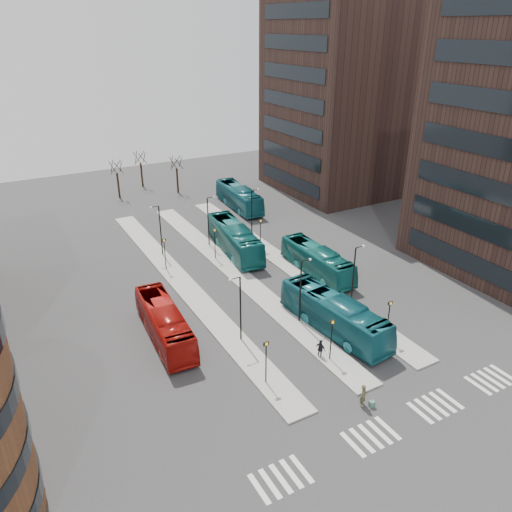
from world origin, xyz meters
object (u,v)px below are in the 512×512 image
teal_bus_d (239,197)px  traveller (364,396)px  teal_bus_b (235,239)px  teal_bus_c (317,261)px  commuter_a (193,345)px  commuter_b (321,349)px  commuter_c (341,331)px  red_bus (164,323)px  suitcase (372,404)px  teal_bus_a (334,314)px

teal_bus_d → traveller: teal_bus_d is taller
teal_bus_b → teal_bus_c: teal_bus_b is taller
traveller → commuter_a: 14.27m
teal_bus_b → commuter_a: (-12.21, -16.50, -0.87)m
commuter_b → commuter_c: commuter_b is taller
commuter_a → commuter_b: 10.46m
commuter_a → red_bus: bearing=-59.8°
red_bus → teal_bus_d: 34.39m
teal_bus_d → suitcase: bearing=-101.1°
teal_bus_b → traveller: (-4.06, -28.22, -0.82)m
suitcase → teal_bus_c: 21.21m
suitcase → teal_bus_c: size_ratio=0.04×
suitcase → commuter_a: (-8.66, 12.11, 0.61)m
teal_bus_a → teal_bus_b: bearing=84.3°
teal_bus_c → commuter_a: size_ratio=6.37×
commuter_b → commuter_a: bearing=40.0°
red_bus → teal_bus_d: bearing=55.7°
teal_bus_d → commuter_c: size_ratio=7.37×
teal_bus_b → teal_bus_c: 10.76m
suitcase → commuter_c: (3.32, 7.87, 0.56)m
teal_bus_c → teal_bus_d: teal_bus_d is taller
traveller → red_bus: bearing=88.7°
traveller → commuter_a: traveller is taller
teal_bus_a → traveller: size_ratio=6.59×
teal_bus_c → commuter_b: 15.36m
teal_bus_c → commuter_a: 18.91m
teal_bus_a → commuter_c: (-0.25, -1.38, -0.86)m
commuter_a → commuter_b: size_ratio=1.03×
traveller → commuter_a: bearing=91.5°
teal_bus_d → commuter_c: teal_bus_d is taller
commuter_a → commuter_c: 12.70m
teal_bus_a → teal_bus_c: bearing=56.4°
teal_bus_d → commuter_b: teal_bus_d is taller
suitcase → teal_bus_b: bearing=91.4°
suitcase → teal_bus_d: size_ratio=0.04×
teal_bus_d → red_bus: bearing=-124.2°
commuter_a → commuter_b: (8.87, -5.55, -0.02)m
teal_bus_b → commuter_c: teal_bus_b is taller
teal_bus_c → commuter_c: teal_bus_c is taller
commuter_c → red_bus: bearing=-116.4°
teal_bus_d → commuter_a: 36.36m
teal_bus_b → commuter_c: 20.76m
teal_bus_d → commuter_c: (-7.99, -34.62, -0.85)m
red_bus → commuter_a: 3.58m
teal_bus_d → teal_bus_a: bearing=-99.3°
suitcase → commuter_b: 6.59m
suitcase → commuter_a: bearing=134.1°
teal_bus_a → commuter_a: teal_bus_a is taller
red_bus → teal_bus_c: (18.73, 3.84, -0.01)m
red_bus → teal_bus_d: size_ratio=0.92×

